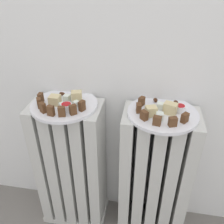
{
  "coord_description": "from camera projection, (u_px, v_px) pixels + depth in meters",
  "views": [
    {
      "loc": [
        0.13,
        -0.49,
        1.14
      ],
      "look_at": [
        0.0,
        0.28,
        0.66
      ],
      "focal_mm": 38.37,
      "sensor_mm": 36.0,
      "label": 1
    }
  ],
  "objects": [
    {
      "name": "medjool_date_right_0",
      "position": [
        176.0,
        103.0,
        0.92
      ],
      "size": [
        0.02,
        0.03,
        0.02
      ],
      "primitive_type": "ellipsoid",
      "rotation": [
        0.0,
        0.0,
        1.73
      ],
      "color": "#3D1E0F",
      "rests_on": "plate_right"
    },
    {
      "name": "plate_left",
      "position": [
        64.0,
        105.0,
        0.94
      ],
      "size": [
        0.26,
        0.26,
        0.01
      ],
      "primitive_type": "cylinder",
      "color": "white",
      "rests_on": "radiator_left"
    },
    {
      "name": "marble_cake_slice_right_1",
      "position": [
        151.0,
        111.0,
        0.85
      ],
      "size": [
        0.05,
        0.04,
        0.04
      ],
      "primitive_type": "cube",
      "rotation": [
        0.0,
        0.0,
        0.34
      ],
      "color": "beige",
      "rests_on": "plate_right"
    },
    {
      "name": "radiator_right",
      "position": [
        154.0,
        178.0,
        1.07
      ],
      "size": [
        0.31,
        0.18,
        0.66
      ],
      "color": "silver",
      "rests_on": "ground_plane"
    },
    {
      "name": "jam_bowl_left",
      "position": [
        66.0,
        106.0,
        0.89
      ],
      "size": [
        0.04,
        0.04,
        0.03
      ],
      "color": "white",
      "rests_on": "plate_left"
    },
    {
      "name": "marble_cake_slice_left_1",
      "position": [
        55.0,
        100.0,
        0.92
      ],
      "size": [
        0.04,
        0.04,
        0.04
      ],
      "primitive_type": "cube",
      "rotation": [
        0.0,
        0.0,
        -0.01
      ],
      "color": "beige",
      "rests_on": "plate_left"
    },
    {
      "name": "marble_cake_slice_left_0",
      "position": [
        77.0,
        97.0,
        0.94
      ],
      "size": [
        0.05,
        0.04,
        0.05
      ],
      "primitive_type": "cube",
      "rotation": [
        0.0,
        0.0,
        0.26
      ],
      "color": "beige",
      "rests_on": "plate_left"
    },
    {
      "name": "medjool_date_right_1",
      "position": [
        155.0,
        100.0,
        0.95
      ],
      "size": [
        0.02,
        0.03,
        0.02
      ],
      "primitive_type": "ellipsoid",
      "rotation": [
        0.0,
        0.0,
        1.96
      ],
      "color": "#3D1E0F",
      "rests_on": "plate_right"
    },
    {
      "name": "marble_cake_slice_right_0",
      "position": [
        170.0,
        108.0,
        0.87
      ],
      "size": [
        0.05,
        0.05,
        0.04
      ],
      "primitive_type": "cube",
      "rotation": [
        0.0,
        0.0,
        -0.32
      ],
      "color": "beige",
      "rests_on": "plate_right"
    },
    {
      "name": "dark_cake_slice_left_6",
      "position": [
        82.0,
        106.0,
        0.88
      ],
      "size": [
        0.02,
        0.03,
        0.04
      ],
      "primitive_type": "cube",
      "rotation": [
        0.0,
        0.0,
        1.15
      ],
      "color": "#56351E",
      "rests_on": "plate_left"
    },
    {
      "name": "dark_cake_slice_right_4",
      "position": [
        173.0,
        122.0,
        0.8
      ],
      "size": [
        0.03,
        0.03,
        0.03
      ],
      "primitive_type": "cube",
      "rotation": [
        0.0,
        0.0,
        0.35
      ],
      "color": "#56351E",
      "rests_on": "plate_right"
    },
    {
      "name": "dark_cake_slice_left_3",
      "position": [
        51.0,
        111.0,
        0.85
      ],
      "size": [
        0.03,
        0.02,
        0.04
      ],
      "primitive_type": "cube",
      "rotation": [
        0.0,
        0.0,
        -0.18
      ],
      "color": "#56351E",
      "rests_on": "plate_left"
    },
    {
      "name": "dark_cake_slice_left_2",
      "position": [
        43.0,
        108.0,
        0.87
      ],
      "size": [
        0.03,
        0.03,
        0.04
      ],
      "primitive_type": "cube",
      "rotation": [
        0.0,
        0.0,
        -0.62
      ],
      "color": "#56351E",
      "rests_on": "plate_left"
    },
    {
      "name": "dark_cake_slice_right_1",
      "position": [
        139.0,
        108.0,
        0.88
      ],
      "size": [
        0.02,
        0.03,
        0.03
      ],
      "primitive_type": "cube",
      "rotation": [
        0.0,
        0.0,
        -1.41
      ],
      "color": "#56351E",
      "rests_on": "plate_right"
    },
    {
      "name": "dark_cake_slice_right_5",
      "position": [
        185.0,
        118.0,
        0.82
      ],
      "size": [
        0.03,
        0.03,
        0.03
      ],
      "primitive_type": "cube",
      "rotation": [
        0.0,
        0.0,
        0.93
      ],
      "color": "#56351E",
      "rests_on": "plate_right"
    },
    {
      "name": "dark_cake_slice_left_1",
      "position": [
        39.0,
        103.0,
        0.9
      ],
      "size": [
        0.03,
        0.03,
        0.04
      ],
      "primitive_type": "cube",
      "rotation": [
        0.0,
        0.0,
        -1.07
      ],
      "color": "#56351E",
      "rests_on": "plate_left"
    },
    {
      "name": "jam_bowl_right",
      "position": [
        180.0,
        108.0,
        0.88
      ],
      "size": [
        0.04,
        0.04,
        0.03
      ],
      "color": "white",
      "rests_on": "plate_right"
    },
    {
      "name": "medjool_date_left_1",
      "position": [
        53.0,
        97.0,
        0.96
      ],
      "size": [
        0.03,
        0.03,
        0.02
      ],
      "primitive_type": "ellipsoid",
      "rotation": [
        0.0,
        0.0,
        0.5
      ],
      "color": "#3D1E0F",
      "rests_on": "plate_left"
    },
    {
      "name": "dark_cake_slice_left_0",
      "position": [
        41.0,
        98.0,
        0.94
      ],
      "size": [
        0.02,
        0.03,
        0.04
      ],
      "primitive_type": "cube",
      "rotation": [
        0.0,
        0.0,
        -1.51
      ],
      "color": "#56351E",
      "rests_on": "plate_left"
    },
    {
      "name": "medjool_date_left_2",
      "position": [
        51.0,
        108.0,
        0.89
      ],
      "size": [
        0.02,
        0.03,
        0.02
      ],
      "primitive_type": "ellipsoid",
      "rotation": [
        0.0,
        0.0,
        1.39
      ],
      "color": "#3D1E0F",
      "rests_on": "plate_left"
    },
    {
      "name": "turkish_delight_right_1",
      "position": [
        160.0,
        106.0,
        0.9
      ],
      "size": [
        0.03,
        0.03,
        0.02
      ],
      "primitive_type": "cube",
      "rotation": [
        0.0,
        0.0,
        1.39
      ],
      "color": "white",
      "rests_on": "plate_right"
    },
    {
      "name": "turkish_delight_left_1",
      "position": [
        76.0,
        104.0,
        0.91
      ],
      "size": [
        0.03,
        0.03,
        0.02
      ],
      "primitive_type": "cube",
      "rotation": [
        0.0,
        0.0,
        0.95
      ],
      "color": "white",
      "rests_on": "plate_left"
    },
    {
      "name": "medjool_date_left_0",
      "position": [
        62.0,
        94.0,
        0.99
      ],
      "size": [
        0.03,
        0.02,
        0.01
      ],
      "primitive_type": "ellipsoid",
      "rotation": [
        0.0,
        0.0,
        2.81
      ],
      "color": "#3D1E0F",
      "rests_on": "plate_left"
    },
    {
      "name": "fork",
      "position": [
        65.0,
        107.0,
        0.91
      ],
      "size": [
        0.04,
        0.1,
        0.0
      ],
      "color": "#B7B7BC",
      "rests_on": "plate_left"
    },
    {
      "name": "dark_cake_slice_left_5",
      "position": [
        73.0,
        110.0,
        0.86
      ],
      "size": [
        0.03,
        0.03,
        0.04
      ],
      "primitive_type": "cube",
      "rotation": [
        0.0,
        0.0,
        0.71
      ],
      "color": "#56351E",
      "rests_on": "plate_left"
    },
    {
      "name": "turkish_delight_left_0",
      "position": [
        62.0,
        105.0,
        0.91
      ],
      "size": [
        0.03,
        0.03,
        0.02
      ],
      "primitive_type": "cube",
      "rotation": [
        0.0,
        0.0,
        0.84
      ],
      "color": "white",
      "rests_on": "plate_left"
    },
    {
      "name": "radiator_left",
      "position": [
        72.0,
        168.0,
        1.12
      ],
      "size": [
        0.31,
        0.18,
        0.66
      ],
      "color": "silver",
      "rests_on": "ground_plane"
    },
    {
      "name": "turkish_delight_left_2",
      "position": [
        67.0,
        98.0,
        0.95
      ],
      "size": [
        0.03,
        0.03,
        0.02
      ],
      "primitive_type": "cube",
      "rotation": [
        0.0,
        0.0,
        1.46
      ],
      "color": "white",
      "rests_on": "plate_left"
    },
    {
      "name": "dark_cake_slice_right_2",
      "position": [
        144.0,
        115.0,
        0.83
      ],
      "size": [
        0.03,
        0.03,
        0.03
      ],
      "primitive_type": "cube",
      "rotation": [
        0.0,
        0.0,
        -0.83
      ],
      "color": "#56351E",
      "rests_on": "plate_right"
    },
    {
      "name": "plate_right",
      "position": [
        163.0,
        113.0,
        0.89
      ],
      "size": [
        0.26,
        0.26,
        0.01
      ],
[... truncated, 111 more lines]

